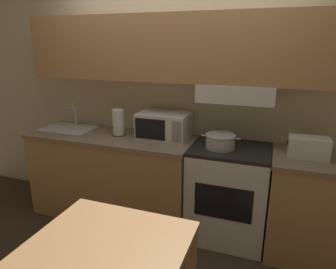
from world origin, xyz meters
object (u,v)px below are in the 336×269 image
(stove_range, at_px, (228,193))
(microwave, at_px, (164,125))
(toaster, at_px, (308,147))
(sink_basin, at_px, (68,129))
(paper_towel_roll, at_px, (118,123))
(cooking_pot, at_px, (220,141))
(dining_table, at_px, (104,267))

(stove_range, xyz_separation_m, microwave, (-0.68, 0.09, 0.58))
(toaster, distance_m, sink_basin, 2.39)
(paper_towel_roll, bearing_deg, microwave, 10.35)
(microwave, relative_size, toaster, 1.50)
(cooking_pot, relative_size, sink_basin, 0.64)
(cooking_pot, relative_size, toaster, 1.07)
(toaster, bearing_deg, stove_range, 177.85)
(microwave, height_order, dining_table, microwave)
(microwave, bearing_deg, dining_table, -81.95)
(sink_basin, bearing_deg, cooking_pot, -0.78)
(sink_basin, bearing_deg, dining_table, -47.89)
(cooking_pot, xyz_separation_m, dining_table, (-0.37, -1.41, -0.33))
(cooking_pot, xyz_separation_m, microwave, (-0.59, 0.13, 0.06))
(dining_table, bearing_deg, paper_towel_roll, 115.22)
(toaster, height_order, dining_table, toaster)
(paper_towel_roll, bearing_deg, toaster, -1.02)
(toaster, xyz_separation_m, paper_towel_roll, (-1.78, 0.03, 0.05))
(cooking_pot, bearing_deg, toaster, 1.00)
(toaster, bearing_deg, microwave, 174.91)
(cooking_pot, xyz_separation_m, toaster, (0.73, 0.01, 0.02))
(stove_range, height_order, microwave, microwave)
(dining_table, bearing_deg, cooking_pot, 75.35)
(microwave, xyz_separation_m, toaster, (1.31, -0.12, -0.04))
(sink_basin, distance_m, paper_towel_roll, 0.62)
(dining_table, bearing_deg, toaster, 52.47)
(paper_towel_roll, bearing_deg, stove_range, -0.39)
(stove_range, relative_size, paper_towel_roll, 3.38)
(cooking_pot, relative_size, paper_towel_roll, 1.30)
(paper_towel_roll, bearing_deg, cooking_pot, -2.40)
(sink_basin, height_order, dining_table, sink_basin)
(microwave, distance_m, dining_table, 1.61)
(stove_range, relative_size, dining_table, 1.06)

